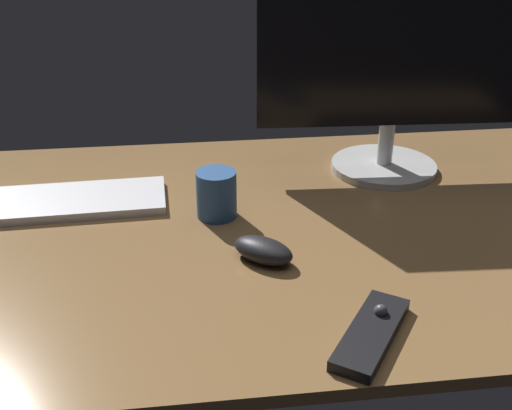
{
  "coord_description": "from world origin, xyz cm",
  "views": [
    {
      "loc": [
        -11.85,
        -97.25,
        55.43
      ],
      "look_at": [
        -0.16,
        -3.99,
        8.0
      ],
      "focal_mm": 44.16,
      "sensor_mm": 36.0,
      "label": 1
    }
  ],
  "objects_px": {
    "computer_mouse": "(266,250)",
    "media_remote": "(371,333)",
    "monitor": "(393,72)",
    "coffee_mug": "(217,194)",
    "keyboard": "(58,202)"
  },
  "relations": [
    {
      "from": "monitor",
      "to": "media_remote",
      "type": "bearing_deg",
      "value": -105.93
    },
    {
      "from": "media_remote",
      "to": "keyboard",
      "type": "bearing_deg",
      "value": 80.96
    },
    {
      "from": "keyboard",
      "to": "computer_mouse",
      "type": "height_order",
      "value": "computer_mouse"
    },
    {
      "from": "monitor",
      "to": "coffee_mug",
      "type": "relative_size",
      "value": 6.22
    },
    {
      "from": "monitor",
      "to": "media_remote",
      "type": "height_order",
      "value": "monitor"
    },
    {
      "from": "computer_mouse",
      "to": "coffee_mug",
      "type": "bearing_deg",
      "value": 152.49
    },
    {
      "from": "computer_mouse",
      "to": "media_remote",
      "type": "relative_size",
      "value": 0.6
    },
    {
      "from": "computer_mouse",
      "to": "coffee_mug",
      "type": "height_order",
      "value": "coffee_mug"
    },
    {
      "from": "media_remote",
      "to": "coffee_mug",
      "type": "height_order",
      "value": "coffee_mug"
    },
    {
      "from": "keyboard",
      "to": "media_remote",
      "type": "xyz_separation_m",
      "value": [
        0.47,
        -0.45,
        0.0
      ]
    },
    {
      "from": "keyboard",
      "to": "coffee_mug",
      "type": "relative_size",
      "value": 4.56
    },
    {
      "from": "computer_mouse",
      "to": "media_remote",
      "type": "xyz_separation_m",
      "value": [
        0.11,
        -0.21,
        -0.01
      ]
    },
    {
      "from": "monitor",
      "to": "computer_mouse",
      "type": "relative_size",
      "value": 5.16
    },
    {
      "from": "keyboard",
      "to": "media_remote",
      "type": "relative_size",
      "value": 2.27
    },
    {
      "from": "monitor",
      "to": "keyboard",
      "type": "distance_m",
      "value": 0.69
    }
  ]
}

